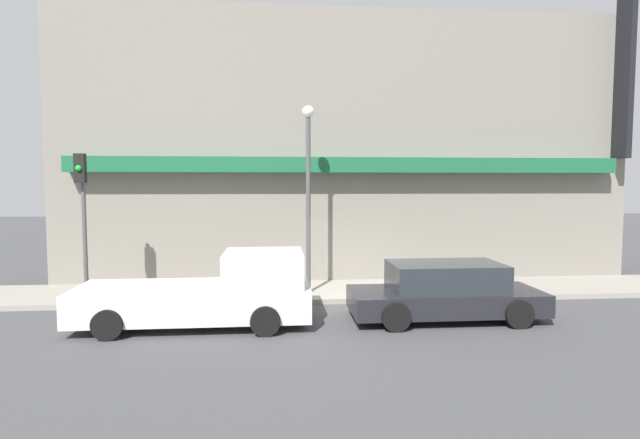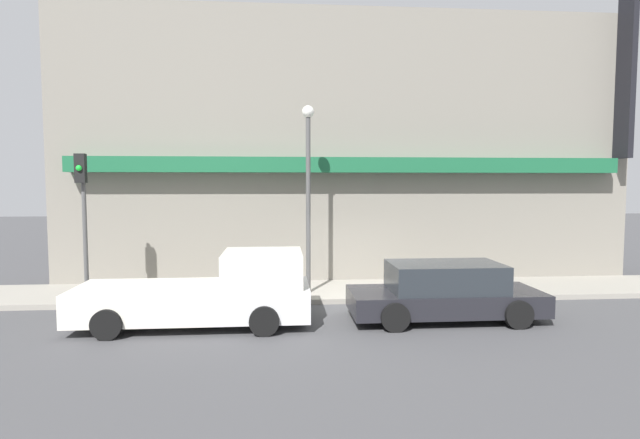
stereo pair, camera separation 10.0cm
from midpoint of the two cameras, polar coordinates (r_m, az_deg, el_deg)
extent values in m
plane|color=#424244|center=(14.54, 4.80, -9.57)|extent=(80.00, 80.00, 0.00)
cube|color=gray|center=(15.89, 3.92, -8.11)|extent=(36.00, 2.84, 0.15)
cube|color=gray|center=(18.46, 2.57, 7.91)|extent=(19.80, 3.00, 9.31)
cube|color=#195B38|center=(16.65, 3.39, 6.23)|extent=(18.22, 0.60, 0.50)
cube|color=black|center=(20.63, 31.38, 15.51)|extent=(0.20, 0.80, 6.84)
cube|color=silver|center=(12.46, -6.67, -9.07)|extent=(2.23, 2.00, 0.76)
cube|color=silver|center=(12.31, -6.70, -5.52)|extent=(1.89, 1.84, 0.80)
cube|color=silver|center=(12.85, -19.34, -8.87)|extent=(3.34, 2.00, 0.76)
cylinder|color=black|center=(13.49, -6.30, -9.17)|extent=(0.69, 0.22, 0.69)
cylinder|color=black|center=(11.56, -6.52, -11.45)|extent=(0.69, 0.22, 0.69)
cylinder|color=black|center=(14.00, -20.76, -8.93)|extent=(0.69, 0.22, 0.69)
cylinder|color=black|center=(12.15, -23.35, -10.99)|extent=(0.69, 0.22, 0.69)
cube|color=black|center=(13.17, 13.88, -8.99)|extent=(4.80, 1.85, 0.55)
cube|color=#23282D|center=(13.05, 13.93, -6.34)|extent=(2.78, 1.66, 0.69)
cylinder|color=black|center=(14.57, 18.29, -8.36)|extent=(0.69, 0.22, 0.69)
cylinder|color=black|center=(12.94, 21.56, -10.02)|extent=(0.69, 0.22, 0.69)
cylinder|color=black|center=(13.69, 6.62, -8.98)|extent=(0.69, 0.22, 0.69)
cylinder|color=black|center=(11.94, 8.44, -10.96)|extent=(0.69, 0.22, 0.69)
cylinder|color=yellow|center=(15.36, 7.87, -7.41)|extent=(0.21, 0.21, 0.45)
sphere|color=yellow|center=(15.31, 7.88, -6.35)|extent=(0.20, 0.20, 0.20)
cylinder|color=#4C4C4C|center=(14.91, -1.54, 1.53)|extent=(0.14, 0.14, 5.23)
sphere|color=silver|center=(15.04, -1.56, 12.22)|extent=(0.36, 0.36, 0.36)
cylinder|color=#4C4C4C|center=(15.39, -25.49, -0.88)|extent=(0.12, 0.12, 4.11)
cube|color=black|center=(15.19, -25.90, 5.29)|extent=(0.28, 0.20, 0.80)
sphere|color=green|center=(15.08, -26.06, 5.30)|extent=(0.16, 0.16, 0.16)
camera|label=1|loc=(0.05, -90.19, -0.01)|focal=28.00mm
camera|label=2|loc=(0.05, 89.81, 0.01)|focal=28.00mm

